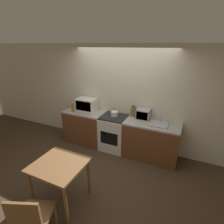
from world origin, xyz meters
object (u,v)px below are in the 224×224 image
toaster_oven (143,114)px  dining_table (59,169)px  bottle (73,109)px  stove_range (114,133)px  microwave (87,104)px  dining_chair (31,217)px  kettle (114,113)px

toaster_oven → dining_table: size_ratio=0.38×
bottle → dining_table: size_ratio=0.28×
toaster_oven → stove_range: bearing=-167.4°
microwave → bottle: bearing=-131.1°
stove_range → dining_chair: 2.62m
kettle → dining_chair: size_ratio=0.23×
microwave → dining_chair: 2.92m
bottle → dining_table: bottle is taller
dining_chair → dining_table: bearing=78.3°
stove_range → bottle: (-1.11, -0.17, 0.54)m
kettle → microwave: size_ratio=0.38×
stove_range → dining_chair: bearing=-90.3°
stove_range → kettle: bearing=102.6°
stove_range → dining_table: (-0.15, -1.88, 0.20)m
microwave → dining_table: 2.16m
microwave → dining_chair: (0.85, -2.73, -0.58)m
stove_range → dining_table: 1.90m
dining_table → dining_chair: bearing=-79.9°
stove_range → toaster_oven: bearing=12.6°
microwave → stove_range: bearing=-7.2°
toaster_oven → bottle: bearing=-169.7°
bottle → toaster_oven: bearing=10.3°
microwave → dining_table: bearing=-70.2°
microwave → bottle: (-0.25, -0.28, -0.07)m
microwave → toaster_oven: bearing=1.6°
kettle → toaster_oven: toaster_oven is taller
stove_range → dining_table: size_ratio=1.10×
toaster_oven → dining_chair: (-0.71, -2.77, -0.54)m
toaster_oven → dining_table: 2.23m
bottle → dining_chair: 2.73m
dining_table → stove_range: bearing=85.5°
dining_chair → toaster_oven: bearing=53.9°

